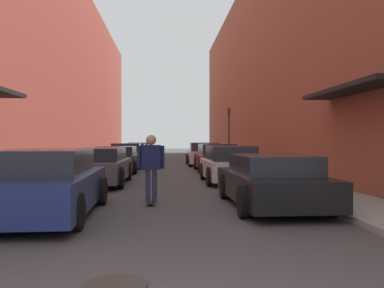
{
  "coord_description": "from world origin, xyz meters",
  "views": [
    {
      "loc": [
        -0.07,
        -2.58,
        1.57
      ],
      "look_at": [
        0.81,
        11.39,
        1.42
      ],
      "focal_mm": 40.0,
      "sensor_mm": 36.0,
      "label": 1
    }
  ],
  "objects_px": {
    "skateboarder": "(151,162)",
    "traffic_light": "(229,129)",
    "parked_car_left_2": "(117,159)",
    "parked_car_right_3": "(204,154)",
    "parked_car_left_1": "(101,166)",
    "manhole_cover": "(115,285)",
    "parked_car_left_3": "(127,154)",
    "parked_car_left_4": "(134,152)",
    "parked_car_right_1": "(230,165)",
    "parked_car_left_5": "(139,150)",
    "parked_car_right_2": "(216,158)",
    "parked_car_left_0": "(48,184)",
    "parked_car_right_0": "(271,181)"
  },
  "relations": [
    {
      "from": "parked_car_left_3",
      "to": "traffic_light",
      "type": "xyz_separation_m",
      "value": [
        6.48,
        0.49,
        1.63
      ]
    },
    {
      "from": "parked_car_right_0",
      "to": "parked_car_right_2",
      "type": "relative_size",
      "value": 1.03
    },
    {
      "from": "parked_car_right_3",
      "to": "parked_car_right_1",
      "type": "bearing_deg",
      "value": -90.01
    },
    {
      "from": "parked_car_left_1",
      "to": "manhole_cover",
      "type": "relative_size",
      "value": 6.8
    },
    {
      "from": "parked_car_right_2",
      "to": "parked_car_left_0",
      "type": "bearing_deg",
      "value": -112.14
    },
    {
      "from": "parked_car_left_1",
      "to": "parked_car_left_4",
      "type": "distance_m",
      "value": 17.22
    },
    {
      "from": "parked_car_left_5",
      "to": "traffic_light",
      "type": "xyz_separation_m",
      "value": [
        6.35,
        -10.03,
        1.65
      ]
    },
    {
      "from": "parked_car_left_4",
      "to": "parked_car_right_0",
      "type": "height_order",
      "value": "parked_car_left_4"
    },
    {
      "from": "skateboarder",
      "to": "parked_car_right_2",
      "type": "bearing_deg",
      "value": 74.82
    },
    {
      "from": "parked_car_left_3",
      "to": "parked_car_left_4",
      "type": "bearing_deg",
      "value": 89.53
    },
    {
      "from": "parked_car_left_2",
      "to": "parked_car_left_3",
      "type": "bearing_deg",
      "value": 90.65
    },
    {
      "from": "parked_car_left_1",
      "to": "parked_car_left_4",
      "type": "height_order",
      "value": "parked_car_left_1"
    },
    {
      "from": "parked_car_left_4",
      "to": "parked_car_left_5",
      "type": "bearing_deg",
      "value": 89.04
    },
    {
      "from": "parked_car_left_0",
      "to": "parked_car_left_5",
      "type": "xyz_separation_m",
      "value": [
        0.12,
        28.5,
        -0.03
      ]
    },
    {
      "from": "parked_car_left_5",
      "to": "parked_car_right_1",
      "type": "xyz_separation_m",
      "value": [
        4.61,
        -21.95,
        0.0
      ]
    },
    {
      "from": "skateboarder",
      "to": "manhole_cover",
      "type": "xyz_separation_m",
      "value": [
        -0.2,
        -5.76,
        -1.03
      ]
    },
    {
      "from": "parked_car_left_5",
      "to": "parked_car_left_1",
      "type": "bearing_deg",
      "value": -89.95
    },
    {
      "from": "parked_car_left_4",
      "to": "skateboarder",
      "type": "xyz_separation_m",
      "value": [
        2.01,
        -21.93,
        0.42
      ]
    },
    {
      "from": "skateboarder",
      "to": "parked_car_left_2",
      "type": "bearing_deg",
      "value": 100.64
    },
    {
      "from": "parked_car_left_5",
      "to": "parked_car_right_0",
      "type": "bearing_deg",
      "value": -80.29
    },
    {
      "from": "traffic_light",
      "to": "parked_car_left_1",
      "type": "bearing_deg",
      "value": -117.38
    },
    {
      "from": "parked_car_left_2",
      "to": "parked_car_right_2",
      "type": "height_order",
      "value": "parked_car_right_2"
    },
    {
      "from": "parked_car_left_3",
      "to": "manhole_cover",
      "type": "xyz_separation_m",
      "value": [
        1.85,
        -22.21,
        -0.64
      ]
    },
    {
      "from": "skateboarder",
      "to": "traffic_light",
      "type": "distance_m",
      "value": 17.55
    },
    {
      "from": "parked_car_left_0",
      "to": "parked_car_right_1",
      "type": "xyz_separation_m",
      "value": [
        4.74,
        6.56,
        -0.02
      ]
    },
    {
      "from": "parked_car_left_1",
      "to": "skateboarder",
      "type": "relative_size",
      "value": 2.83
    },
    {
      "from": "parked_car_left_2",
      "to": "parked_car_right_3",
      "type": "relative_size",
      "value": 0.99
    },
    {
      "from": "parked_car_left_3",
      "to": "traffic_light",
      "type": "relative_size",
      "value": 1.24
    },
    {
      "from": "parked_car_left_3",
      "to": "parked_car_left_5",
      "type": "relative_size",
      "value": 1.02
    },
    {
      "from": "parked_car_right_0",
      "to": "traffic_light",
      "type": "xyz_separation_m",
      "value": [
        1.64,
        17.53,
        1.68
      ]
    },
    {
      "from": "skateboarder",
      "to": "manhole_cover",
      "type": "relative_size",
      "value": 2.41
    },
    {
      "from": "parked_car_left_2",
      "to": "parked_car_right_1",
      "type": "bearing_deg",
      "value": -49.86
    },
    {
      "from": "parked_car_left_5",
      "to": "traffic_light",
      "type": "height_order",
      "value": "traffic_light"
    },
    {
      "from": "parked_car_left_1",
      "to": "parked_car_left_3",
      "type": "xyz_separation_m",
      "value": [
        -0.15,
        11.74,
        0.02
      ]
    },
    {
      "from": "parked_car_left_5",
      "to": "parked_car_right_2",
      "type": "xyz_separation_m",
      "value": [
        4.77,
        -16.46,
        0.02
      ]
    },
    {
      "from": "manhole_cover",
      "to": "parked_car_left_5",
      "type": "bearing_deg",
      "value": 93.01
    },
    {
      "from": "parked_car_left_0",
      "to": "parked_car_left_2",
      "type": "height_order",
      "value": "parked_car_left_0"
    },
    {
      "from": "parked_car_left_4",
      "to": "manhole_cover",
      "type": "distance_m",
      "value": 27.75
    },
    {
      "from": "parked_car_left_0",
      "to": "parked_car_left_3",
      "type": "distance_m",
      "value": 17.98
    },
    {
      "from": "parked_car_left_0",
      "to": "parked_car_left_3",
      "type": "xyz_separation_m",
      "value": [
        -0.01,
        17.98,
        -0.01
      ]
    },
    {
      "from": "parked_car_left_0",
      "to": "parked_car_left_3",
      "type": "bearing_deg",
      "value": 90.02
    },
    {
      "from": "parked_car_left_5",
      "to": "parked_car_right_2",
      "type": "height_order",
      "value": "parked_car_right_2"
    },
    {
      "from": "parked_car_left_3",
      "to": "parked_car_right_2",
      "type": "bearing_deg",
      "value": -50.45
    },
    {
      "from": "parked_car_right_2",
      "to": "traffic_light",
      "type": "relative_size",
      "value": 1.26
    },
    {
      "from": "parked_car_left_4",
      "to": "parked_car_left_2",
      "type": "bearing_deg",
      "value": -89.89
    },
    {
      "from": "parked_car_left_3",
      "to": "skateboarder",
      "type": "height_order",
      "value": "skateboarder"
    },
    {
      "from": "parked_car_left_4",
      "to": "parked_car_right_2",
      "type": "bearing_deg",
      "value": -66.94
    },
    {
      "from": "parked_car_left_1",
      "to": "parked_car_left_3",
      "type": "distance_m",
      "value": 11.74
    },
    {
      "from": "parked_car_left_3",
      "to": "parked_car_right_0",
      "type": "distance_m",
      "value": 17.72
    },
    {
      "from": "skateboarder",
      "to": "traffic_light",
      "type": "relative_size",
      "value": 0.48
    }
  ]
}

